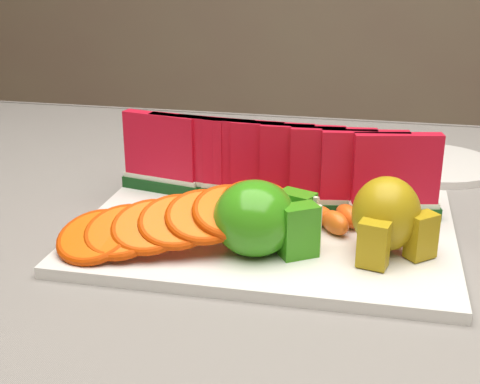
{
  "coord_description": "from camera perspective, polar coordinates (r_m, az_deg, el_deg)",
  "views": [
    {
      "loc": [
        0.11,
        -0.67,
        1.06
      ],
      "look_at": [
        -0.03,
        -0.02,
        0.81
      ],
      "focal_mm": 50.0,
      "sensor_mm": 36.0,
      "label": 1
    }
  ],
  "objects": [
    {
      "name": "watermelon_row",
      "position": [
        0.78,
        2.74,
        2.2
      ],
      "size": [
        0.39,
        0.07,
        0.1
      ],
      "color": "#0E3A0F",
      "rests_on": "platter"
    },
    {
      "name": "side_plate",
      "position": [
        0.99,
        16.15,
        2.28
      ],
      "size": [
        0.19,
        0.19,
        0.01
      ],
      "color": "silver",
      "rests_on": "tablecloth"
    },
    {
      "name": "tablecloth",
      "position": [
        0.76,
        2.86,
        -6.21
      ],
      "size": [
        1.53,
        1.03,
        0.2
      ],
      "color": "slate",
      "rests_on": "table"
    },
    {
      "name": "orange_fan_back",
      "position": [
        0.84,
        4.23,
        1.84
      ],
      "size": [
        0.33,
        0.11,
        0.05
      ],
      "color": "#EF4F03",
      "rests_on": "platter"
    },
    {
      "name": "fork",
      "position": [
        0.97,
        -3.58,
        2.49
      ],
      "size": [
        0.1,
        0.19,
        0.0
      ],
      "color": "silver",
      "rests_on": "tablecloth"
    },
    {
      "name": "table",
      "position": [
        0.79,
        2.78,
        -10.23
      ],
      "size": [
        1.4,
        0.9,
        0.75
      ],
      "color": "#4A341C",
      "rests_on": "ground"
    },
    {
      "name": "pear_cluster",
      "position": [
        0.67,
        12.47,
        -2.08
      ],
      "size": [
        0.09,
        0.09,
        0.08
      ],
      "color": "#946A04",
      "rests_on": "platter"
    },
    {
      "name": "apple_cluster",
      "position": [
        0.66,
        1.9,
        -2.36
      ],
      "size": [
        0.11,
        0.09,
        0.08
      ],
      "color": "#3B8314",
      "rests_on": "platter"
    },
    {
      "name": "orange_fan_front",
      "position": [
        0.67,
        -5.4,
        -2.5
      ],
      "size": [
        0.26,
        0.15,
        0.06
      ],
      "color": "#EF4F03",
      "rests_on": "platter"
    },
    {
      "name": "tangerine_segments",
      "position": [
        0.74,
        2.39,
        -1.64
      ],
      "size": [
        0.21,
        0.07,
        0.02
      ],
      "color": "orange",
      "rests_on": "platter"
    },
    {
      "name": "platter",
      "position": [
        0.74,
        2.36,
        -3.17
      ],
      "size": [
        0.4,
        0.3,
        0.01
      ],
      "color": "silver",
      "rests_on": "tablecloth"
    }
  ]
}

